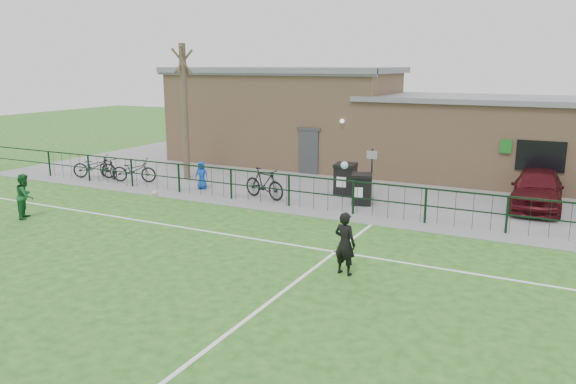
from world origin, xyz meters
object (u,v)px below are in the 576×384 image
at_px(spectator_child, 202,175).
at_px(bicycle_b, 108,168).
at_px(ball_ground, 155,193).
at_px(car_maroon, 537,189).
at_px(wheelie_bin_left, 345,180).
at_px(bicycle_d, 264,183).
at_px(bare_tree, 185,113).
at_px(bicycle_c, 134,170).
at_px(sign_post, 372,175).
at_px(bicycle_a, 94,166).
at_px(wheelie_bin_right, 362,190).
at_px(outfield_player, 25,196).

bearing_deg(spectator_child, bicycle_b, 164.65).
bearing_deg(ball_ground, car_maroon, 18.71).
relative_size(wheelie_bin_left, bicycle_d, 0.58).
distance_m(bicycle_b, spectator_child, 5.15).
distance_m(bare_tree, bicycle_c, 3.39).
relative_size(sign_post, spectator_child, 1.73).
bearing_deg(wheelie_bin_left, bicycle_a, -177.04).
bearing_deg(bicycle_d, bicycle_c, 102.96).
bearing_deg(car_maroon, spectator_child, -168.82).
xyz_separation_m(wheelie_bin_right, car_maroon, (5.81, 2.28, 0.19)).
height_order(sign_post, bicycle_b, sign_post).
bearing_deg(outfield_player, wheelie_bin_left, -79.73).
xyz_separation_m(car_maroon, outfield_player, (-15.29, -9.22, 0.02)).
height_order(wheelie_bin_left, outfield_player, outfield_player).
relative_size(bare_tree, bicycle_a, 2.98).
distance_m(spectator_child, outfield_player, 6.91).
relative_size(spectator_child, outfield_player, 0.76).
height_order(wheelie_bin_right, spectator_child, spectator_child).
distance_m(car_maroon, bicycle_d, 9.98).
relative_size(bare_tree, car_maroon, 1.42).
distance_m(wheelie_bin_left, spectator_child, 5.96).
distance_m(wheelie_bin_right, bicycle_b, 11.98).
bearing_deg(bare_tree, spectator_child, -39.04).
height_order(wheelie_bin_right, bicycle_a, bicycle_a).
relative_size(car_maroon, bicycle_c, 2.11).
relative_size(bicycle_b, bicycle_d, 0.81).
height_order(sign_post, car_maroon, sign_post).
height_order(bare_tree, wheelie_bin_left, bare_tree).
distance_m(wheelie_bin_right, car_maroon, 6.25).
bearing_deg(car_maroon, wheelie_bin_left, -172.94).
xyz_separation_m(bicycle_c, spectator_child, (3.51, 0.17, 0.05)).
xyz_separation_m(bicycle_d, outfield_player, (-5.83, -6.06, 0.14)).
distance_m(bicycle_a, ball_ground, 4.97).
relative_size(car_maroon, bicycle_d, 2.13).
bearing_deg(wheelie_bin_left, bicycle_d, -147.42).
bearing_deg(ball_ground, bicycle_d, 19.22).
distance_m(sign_post, car_maroon, 5.91).
relative_size(car_maroon, ball_ground, 21.17).
xyz_separation_m(bare_tree, outfield_player, (-0.70, -7.97, -2.24)).
bearing_deg(bicycle_a, bicycle_c, -109.18).
bearing_deg(bicycle_d, bare_tree, 83.81).
bearing_deg(car_maroon, sign_post, -166.06).
relative_size(wheelie_bin_left, car_maroon, 0.27).
height_order(bicycle_c, spectator_child, spectator_child).
xyz_separation_m(wheelie_bin_left, bicycle_b, (-10.83, -1.87, -0.09)).
relative_size(wheelie_bin_right, spectator_child, 0.91).
xyz_separation_m(wheelie_bin_right, outfield_player, (-9.48, -6.94, 0.21)).
xyz_separation_m(bare_tree, bicycle_b, (-3.18, -1.67, -2.50)).
relative_size(sign_post, outfield_player, 1.32).
relative_size(wheelie_bin_right, bicycle_b, 0.65).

